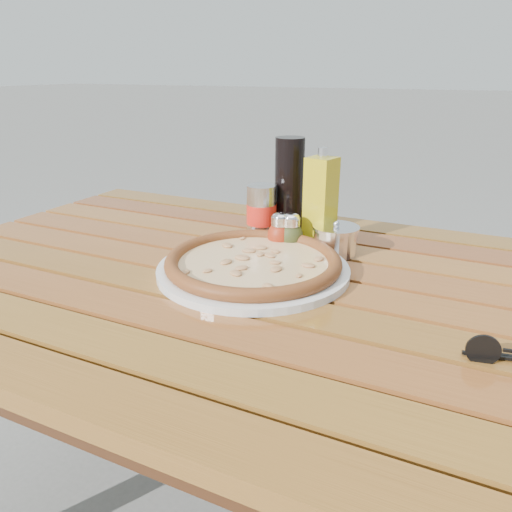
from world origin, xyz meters
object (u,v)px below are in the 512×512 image
at_px(pepper_shaker, 280,232).
at_px(olive_oil_cruet, 321,202).
at_px(oregano_shaker, 290,232).
at_px(soda_can, 261,212).
at_px(dark_bottle, 289,187).
at_px(plate, 253,269).
at_px(sunglasses, 509,354).
at_px(parmesan_tin, 335,240).
at_px(table, 251,311).
at_px(pizza, 253,262).

xyz_separation_m(pepper_shaker, olive_oil_cruet, (0.06, 0.06, 0.06)).
xyz_separation_m(oregano_shaker, olive_oil_cruet, (0.04, 0.06, 0.06)).
bearing_deg(soda_can, dark_bottle, 51.34).
height_order(plate, pepper_shaker, pepper_shaker).
xyz_separation_m(dark_bottle, sunglasses, (0.47, -0.39, -0.09)).
relative_size(plate, parmesan_tin, 3.34).
xyz_separation_m(plate, sunglasses, (0.43, -0.14, 0.01)).
xyz_separation_m(olive_oil_cruet, sunglasses, (0.38, -0.34, -0.08)).
xyz_separation_m(table, soda_can, (-0.08, 0.21, 0.13)).
bearing_deg(pepper_shaker, olive_oil_cruet, 44.64).
relative_size(table, parmesan_tin, 13.00).
bearing_deg(dark_bottle, olive_oil_cruet, -27.33).
bearing_deg(pizza, parmesan_tin, 57.77).
xyz_separation_m(plate, soda_can, (-0.08, 0.20, 0.05)).
bearing_deg(oregano_shaker, sunglasses, -34.14).
relative_size(pizza, sunglasses, 3.06).
xyz_separation_m(plate, oregano_shaker, (0.01, 0.15, 0.03)).
bearing_deg(table, plate, 90.13).
relative_size(olive_oil_cruet, parmesan_tin, 1.95).
bearing_deg(pizza, table, -89.87).
bearing_deg(olive_oil_cruet, plate, -105.56).
bearing_deg(oregano_shaker, table, -94.98).
relative_size(plate, pizza, 1.07).
bearing_deg(plate, table, -89.87).
height_order(plate, oregano_shaker, oregano_shaker).
xyz_separation_m(table, dark_bottle, (-0.03, 0.26, 0.19)).
bearing_deg(sunglasses, oregano_shaker, 135.35).
height_order(pepper_shaker, oregano_shaker, same).
relative_size(olive_oil_cruet, sunglasses, 1.91).
distance_m(plate, dark_bottle, 0.28).
relative_size(soda_can, sunglasses, 1.09).
relative_size(table, olive_oil_cruet, 6.67).
relative_size(pizza, oregano_shaker, 4.12).
relative_size(oregano_shaker, dark_bottle, 0.37).
distance_m(pizza, parmesan_tin, 0.20).
xyz_separation_m(soda_can, sunglasses, (0.51, -0.33, -0.04)).
xyz_separation_m(table, olive_oil_cruet, (0.06, 0.22, 0.17)).
distance_m(table, plate, 0.08).
bearing_deg(parmesan_tin, olive_oil_cruet, 141.50).
xyz_separation_m(pepper_shaker, oregano_shaker, (0.02, 0.01, 0.00)).
height_order(olive_oil_cruet, sunglasses, olive_oil_cruet).
distance_m(table, dark_bottle, 0.32).
height_order(dark_bottle, soda_can, dark_bottle).
distance_m(soda_can, sunglasses, 0.61).
bearing_deg(oregano_shaker, olive_oil_cruet, 52.63).
distance_m(pizza, oregano_shaker, 0.15).
bearing_deg(parmesan_tin, table, -121.03).
relative_size(plate, dark_bottle, 1.64).
height_order(pepper_shaker, olive_oil_cruet, olive_oil_cruet).
xyz_separation_m(pepper_shaker, soda_can, (-0.07, 0.06, 0.02)).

